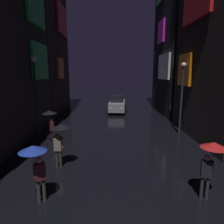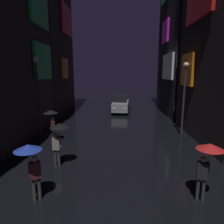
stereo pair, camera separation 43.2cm
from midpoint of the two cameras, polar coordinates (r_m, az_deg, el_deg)
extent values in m
cube|color=#26E54C|center=(16.45, -20.57, 13.38)|extent=(0.20, 3.21, 2.64)
cube|color=#26E54C|center=(16.91, -21.70, 25.96)|extent=(0.20, 3.27, 2.44)
cube|color=#2D2826|center=(23.99, -20.08, 17.03)|extent=(4.00, 8.87, 14.26)
cube|color=orange|center=(22.51, -15.05, 11.96)|extent=(0.20, 2.30, 2.14)
cube|color=red|center=(24.91, -14.63, 24.07)|extent=(0.20, 4.29, 3.11)
cube|color=orange|center=(15.68, 19.31, 11.31)|extent=(0.20, 2.20, 2.28)
cube|color=black|center=(24.02, 18.91, 23.77)|extent=(4.00, 7.99, 19.77)
cube|color=white|center=(21.13, 14.03, 12.44)|extent=(0.20, 3.72, 2.47)
cube|color=#F226D8|center=(23.19, 13.32, 21.38)|extent=(0.20, 2.20, 2.25)
cylinder|color=#38332D|center=(10.09, -16.72, -12.69)|extent=(0.12, 0.12, 0.85)
cylinder|color=#38332D|center=(10.04, -15.71, -12.76)|extent=(0.12, 0.12, 0.85)
cube|color=gray|center=(9.80, -16.45, -8.84)|extent=(0.34, 0.23, 0.60)
sphere|color=#9E7051|center=(9.67, -16.58, -6.56)|extent=(0.22, 0.22, 0.22)
cylinder|color=gray|center=(9.78, -15.36, -8.51)|extent=(0.09, 0.09, 0.50)
cylinder|color=slate|center=(9.68, -15.46, -6.64)|extent=(0.02, 0.02, 0.77)
cone|color=black|center=(9.54, -15.61, -3.87)|extent=(0.90, 0.90, 0.20)
cylinder|color=black|center=(13.19, -17.52, -7.01)|extent=(0.12, 0.12, 0.85)
cylinder|color=black|center=(13.36, -17.68, -6.79)|extent=(0.12, 0.12, 0.85)
cube|color=#4C1E23|center=(13.08, -17.79, -3.88)|extent=(0.36, 0.40, 0.60)
sphere|color=tan|center=(12.98, -17.89, -2.13)|extent=(0.22, 0.22, 0.22)
cylinder|color=#4C1E23|center=(13.23, -18.17, -3.51)|extent=(0.09, 0.09, 0.50)
cylinder|color=slate|center=(13.15, -18.26, -2.10)|extent=(0.02, 0.02, 0.77)
cone|color=black|center=(13.05, -18.39, -0.02)|extent=(0.90, 0.90, 0.20)
cylinder|color=#38332D|center=(7.88, -20.42, -20.14)|extent=(0.12, 0.12, 0.85)
cylinder|color=#38332D|center=(7.86, -21.79, -20.34)|extent=(0.12, 0.12, 0.85)
cube|color=#4C1E23|center=(7.53, -21.50, -15.50)|extent=(0.40, 0.36, 0.60)
sphere|color=tan|center=(7.36, -21.74, -12.64)|extent=(0.22, 0.22, 0.22)
cylinder|color=#4C1E23|center=(7.44, -22.87, -15.51)|extent=(0.09, 0.09, 0.50)
cylinder|color=slate|center=(7.30, -23.08, -13.15)|extent=(0.02, 0.02, 0.77)
cone|color=#263FB2|center=(7.12, -23.38, -9.58)|extent=(0.90, 0.90, 0.20)
cylinder|color=#2D2D38|center=(8.15, 22.78, -19.22)|extent=(0.12, 0.12, 0.85)
cylinder|color=#2D2D38|center=(8.17, 24.10, -19.25)|extent=(0.12, 0.12, 0.85)
cube|color=black|center=(7.82, 23.87, -14.63)|extent=(0.39, 0.32, 0.60)
sphere|color=tan|center=(7.66, 24.11, -11.85)|extent=(0.22, 0.22, 0.22)
cylinder|color=black|center=(7.87, 25.20, -14.18)|extent=(0.09, 0.09, 0.50)
cylinder|color=slate|center=(7.74, 25.41, -11.92)|extent=(0.02, 0.02, 0.77)
cone|color=red|center=(7.57, 25.72, -8.53)|extent=(0.90, 0.90, 0.20)
cube|color=#99999E|center=(22.54, 0.91, 1.87)|extent=(2.04, 4.23, 0.90)
cube|color=black|center=(22.43, 0.92, 3.88)|extent=(1.59, 1.96, 0.70)
cylinder|color=black|center=(21.28, 2.88, 0.06)|extent=(0.66, 0.27, 0.64)
cylinder|color=black|center=(21.37, -1.45, 0.12)|extent=(0.66, 0.27, 0.64)
cylinder|color=black|center=(23.90, 3.01, 1.30)|extent=(0.66, 0.27, 0.64)
cylinder|color=black|center=(23.98, -0.85, 1.34)|extent=(0.66, 0.27, 0.64)
cube|color=white|center=(20.48, 2.14, 0.91)|extent=(0.20, 0.08, 0.14)
cube|color=white|center=(20.55, -0.93, 0.95)|extent=(0.20, 0.08, 0.14)
cylinder|color=#2D2D33|center=(14.25, -21.60, 2.84)|extent=(0.14, 0.14, 5.11)
sphere|color=#F9EFCC|center=(14.15, -22.42, 13.85)|extent=(0.36, 0.36, 0.36)
cylinder|color=#2D2D33|center=(15.06, 18.39, 2.82)|extent=(0.14, 0.14, 4.77)
sphere|color=#F9EFCC|center=(14.93, 19.00, 12.60)|extent=(0.36, 0.36, 0.36)
camera|label=1|loc=(0.22, -91.06, -0.21)|focal=32.00mm
camera|label=2|loc=(0.22, 88.94, 0.21)|focal=32.00mm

